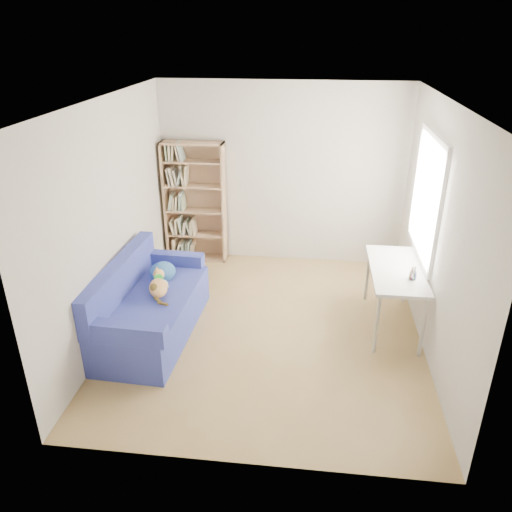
{
  "coord_description": "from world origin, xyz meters",
  "views": [
    {
      "loc": [
        0.44,
        -4.95,
        3.27
      ],
      "look_at": [
        -0.16,
        0.2,
        0.85
      ],
      "focal_mm": 35.0,
      "sensor_mm": 36.0,
      "label": 1
    }
  ],
  "objects_px": {
    "pen_cup": "(413,274)",
    "sofa": "(149,308)",
    "bookshelf": "(195,207)",
    "desk": "(396,274)"
  },
  "relations": [
    {
      "from": "sofa",
      "to": "bookshelf",
      "type": "relative_size",
      "value": 1.04
    },
    {
      "from": "sofa",
      "to": "desk",
      "type": "distance_m",
      "value": 2.85
    },
    {
      "from": "sofa",
      "to": "bookshelf",
      "type": "height_order",
      "value": "bookshelf"
    },
    {
      "from": "bookshelf",
      "to": "pen_cup",
      "type": "height_order",
      "value": "bookshelf"
    },
    {
      "from": "bookshelf",
      "to": "desk",
      "type": "relative_size",
      "value": 1.4
    },
    {
      "from": "sofa",
      "to": "pen_cup",
      "type": "relative_size",
      "value": 12.06
    },
    {
      "from": "desk",
      "to": "pen_cup",
      "type": "xyz_separation_m",
      "value": [
        0.13,
        -0.25,
        0.13
      ]
    },
    {
      "from": "pen_cup",
      "to": "sofa",
      "type": "bearing_deg",
      "value": -175.15
    },
    {
      "from": "sofa",
      "to": "pen_cup",
      "type": "distance_m",
      "value": 2.96
    },
    {
      "from": "bookshelf",
      "to": "pen_cup",
      "type": "distance_m",
      "value": 3.36
    }
  ]
}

